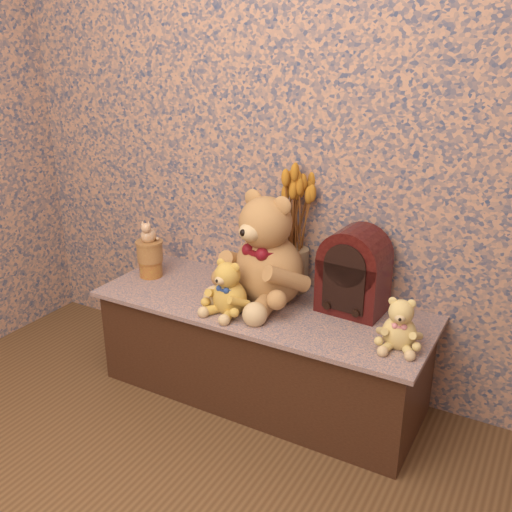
# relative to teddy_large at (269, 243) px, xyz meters

# --- Properties ---
(display_shelf) EXTENTS (1.49, 0.56, 0.46)m
(display_shelf) POSITION_rel_teddy_large_xyz_m (-0.00, -0.06, -0.49)
(display_shelf) COLOR #34446B
(display_shelf) RESTS_ON ground
(teddy_large) EXTENTS (0.53, 0.58, 0.53)m
(teddy_large) POSITION_rel_teddy_large_xyz_m (0.00, 0.00, 0.00)
(teddy_large) COLOR #AD7C43
(teddy_large) RESTS_ON display_shelf
(teddy_medium) EXTENTS (0.23, 0.27, 0.25)m
(teddy_medium) POSITION_rel_teddy_large_xyz_m (-0.08, -0.19, -0.14)
(teddy_medium) COLOR gold
(teddy_medium) RESTS_ON display_shelf
(teddy_small) EXTENTS (0.21, 0.23, 0.22)m
(teddy_small) POSITION_rel_teddy_large_xyz_m (0.63, -0.13, -0.15)
(teddy_small) COLOR #DDBC69
(teddy_small) RESTS_ON display_shelf
(cathedral_radio) EXTENTS (0.28, 0.21, 0.37)m
(cathedral_radio) POSITION_rel_teddy_large_xyz_m (0.36, 0.08, -0.08)
(cathedral_radio) COLOR #34090A
(cathedral_radio) RESTS_ON display_shelf
(ceramic_vase) EXTENTS (0.13, 0.13, 0.20)m
(ceramic_vase) POSITION_rel_teddy_large_xyz_m (0.06, 0.15, -0.16)
(ceramic_vase) COLOR tan
(ceramic_vase) RESTS_ON display_shelf
(dried_stalks) EXTENTS (0.26, 0.26, 0.44)m
(dried_stalks) POSITION_rel_teddy_large_xyz_m (0.06, 0.15, 0.16)
(dried_stalks) COLOR #C0751E
(dried_stalks) RESTS_ON ceramic_vase
(biscuit_tin_lower) EXTENTS (0.13, 0.13, 0.08)m
(biscuit_tin_lower) POSITION_rel_teddy_large_xyz_m (-0.62, -0.05, -0.22)
(biscuit_tin_lower) COLOR gold
(biscuit_tin_lower) RESTS_ON display_shelf
(biscuit_tin_upper) EXTENTS (0.14, 0.14, 0.10)m
(biscuit_tin_upper) POSITION_rel_teddy_large_xyz_m (-0.62, -0.05, -0.13)
(biscuit_tin_upper) COLOR tan
(biscuit_tin_upper) RESTS_ON biscuit_tin_lower
(cat_figurine) EXTENTS (0.11, 0.11, 0.11)m
(cat_figurine) POSITION_rel_teddy_large_xyz_m (-0.62, -0.05, -0.03)
(cat_figurine) COLOR silver
(cat_figurine) RESTS_ON biscuit_tin_upper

